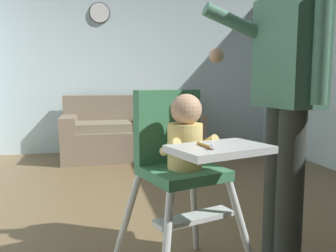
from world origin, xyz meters
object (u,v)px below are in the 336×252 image
object	(u,v)px
adult_standing	(286,99)
high_chair	(182,152)
wall_clock	(100,13)
couch	(132,133)

from	to	relation	value
adult_standing	high_chair	bearing A→B (deg)	-0.55
wall_clock	couch	bearing A→B (deg)	-49.64
couch	high_chair	world-z (taller)	high_chair
couch	adult_standing	distance (m)	3.23
couch	wall_clock	xyz separation A→B (m)	(-0.41, 0.48, 1.72)
high_chair	adult_standing	bearing A→B (deg)	75.92
couch	wall_clock	distance (m)	1.83
adult_standing	wall_clock	distance (m)	3.88
adult_standing	wall_clock	bearing A→B (deg)	-80.12
couch	high_chair	xyz separation A→B (m)	(-0.11, -3.17, 0.36)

